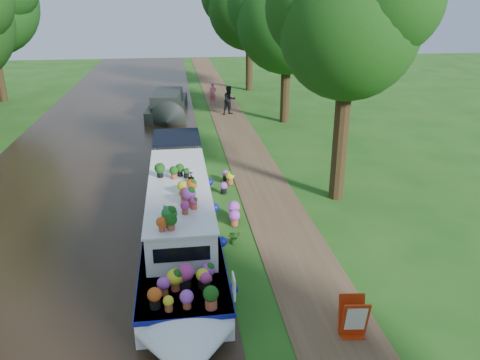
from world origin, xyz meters
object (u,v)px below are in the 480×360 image
object	(u,v)px
pedestrian_pink	(213,93)
second_boat	(168,105)
plant_boat	(180,214)
pedestrian_dark	(229,100)
sandwich_board	(353,319)

from	to	relation	value
pedestrian_pink	second_boat	bearing A→B (deg)	-116.37
plant_boat	pedestrian_dark	size ratio (longest dim) A/B	7.17
second_boat	plant_boat	bearing A→B (deg)	-82.57
second_boat	pedestrian_dark	world-z (taller)	pedestrian_dark
second_boat	sandwich_board	xyz separation A→B (m)	(4.29, -22.86, -0.14)
plant_boat	pedestrian_dark	world-z (taller)	plant_boat
sandwich_board	pedestrian_pink	size ratio (longest dim) A/B	0.62
plant_boat	second_boat	bearing A→B (deg)	91.63
plant_boat	pedestrian_dark	xyz separation A→B (m)	(3.57, 16.80, 0.12)
plant_boat	pedestrian_dark	bearing A→B (deg)	78.02
pedestrian_pink	sandwich_board	bearing A→B (deg)	-63.38
sandwich_board	plant_boat	bearing A→B (deg)	131.65
plant_boat	pedestrian_pink	size ratio (longest dim) A/B	8.77
sandwich_board	pedestrian_dark	world-z (taller)	pedestrian_dark
second_boat	pedestrian_pink	distance (m)	4.21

